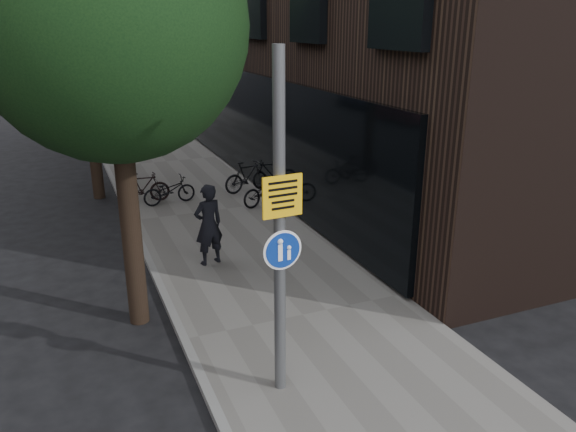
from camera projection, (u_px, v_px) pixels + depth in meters
sidewalk at (210, 213)px, 16.42m from camera, size 4.50×60.00×0.12m
curb_edge at (132, 222)px, 15.60m from camera, size 0.15×60.00×0.13m
street_tree_near at (116, 37)px, 9.08m from camera, size 4.40×4.40×7.50m
street_tree_mid at (83, 30)px, 16.49m from camera, size 5.00×5.00×7.80m
street_tree_far at (70, 27)px, 24.35m from camera, size 5.00×5.00×7.80m
signpost at (279, 231)px, 7.68m from camera, size 0.58×0.17×4.97m
pedestrian at (208, 225)px, 12.53m from camera, size 0.77×0.60×1.87m
parked_bike_facade_near at (267, 190)px, 16.81m from camera, size 1.84×1.09×0.91m
parked_bike_facade_far at (248, 176)px, 18.10m from camera, size 1.74×0.86×1.01m
parked_bike_curb_near at (169, 190)px, 16.90m from camera, size 1.65×0.75×0.84m
parked_bike_curb_far at (143, 187)px, 17.03m from camera, size 1.59×0.57×0.94m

